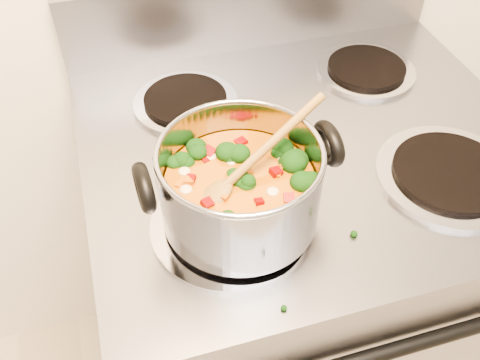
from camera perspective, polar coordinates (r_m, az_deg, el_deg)
name	(u,v)px	position (r m, az deg, el deg)	size (l,w,h in m)	color
electric_range	(290,280)	(1.30, 5.40, -10.61)	(0.79, 0.72, 1.08)	gray
stockpot	(239,186)	(0.76, -0.06, -0.70)	(0.29, 0.23, 0.14)	#97979E
wooden_spoon	(243,169)	(0.74, 0.37, 1.19)	(0.22, 0.11, 0.10)	brown
cooktop_crumbs	(243,233)	(0.80, 0.35, -5.67)	(0.30, 0.17, 0.01)	black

